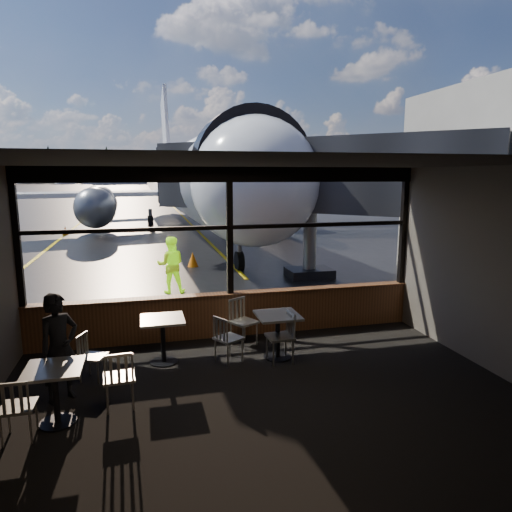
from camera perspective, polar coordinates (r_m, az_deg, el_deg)
name	(u,v)px	position (r m, az deg, el deg)	size (l,w,h in m)	color
ground_plane	(148,187)	(129.09, -13.38, 8.35)	(520.00, 520.00, 0.00)	black
carpet_floor	(269,403)	(7.10, 1.63, -17.88)	(8.00, 6.00, 0.01)	black
ceiling	(270,163)	(6.28, 1.79, 11.53)	(8.00, 6.00, 0.04)	#38332D
wall_right	(506,274)	(8.46, 28.81, -2.03)	(0.04, 6.00, 3.50)	#534B42
wall_back	(372,380)	(3.83, 14.35, -14.81)	(8.00, 0.04, 3.50)	#534B42
window_sill	(231,315)	(9.64, -3.20, -7.38)	(8.00, 0.28, 0.90)	brown
window_header	(229,175)	(9.20, -3.38, 10.13)	(8.00, 0.18, 0.30)	black
mullion_left	(17,239)	(9.38, -27.75, 1.94)	(0.12, 0.12, 2.60)	black
mullion_centre	(230,232)	(9.27, -3.31, 3.00)	(0.12, 0.12, 2.60)	black
mullion_right	(403,227)	(10.72, 17.95, 3.49)	(0.12, 0.12, 2.60)	black
window_transom	(230,227)	(9.26, -3.31, 3.61)	(8.00, 0.10, 0.08)	black
airliner	(189,134)	(28.46, -8.38, 14.83)	(31.30, 37.56, 11.48)	white
jet_bridge	(304,206)	(15.51, 6.07, 6.29)	(8.73, 10.67, 4.65)	#29292C
cafe_table_near	(278,336)	(8.52, 2.72, -9.99)	(0.76, 0.76, 0.84)	gray
cafe_table_mid	(163,341)	(8.46, -11.52, -10.33)	(0.76, 0.76, 0.84)	#A29E95
cafe_table_left	(56,396)	(6.98, -23.73, -15.71)	(0.74, 0.74, 0.81)	#A39F96
chair_near_e	(280,337)	(8.31, 3.00, -10.11)	(0.52, 0.52, 0.95)	#AFAA9E
chair_near_w	(229,339)	(8.33, -3.43, -10.29)	(0.48, 0.48, 0.89)	#B8B3A6
chair_near_n	(244,323)	(9.09, -1.54, -8.31)	(0.51, 0.51, 0.94)	beige
chair_mid_s	(119,378)	(7.09, -16.74, -14.41)	(0.49, 0.49, 0.90)	#B1ACA0
chair_mid_w	(93,357)	(8.11, -19.70, -11.81)	(0.43, 0.43, 0.80)	#B5B1A3
chair_left_s	(18,408)	(6.80, -27.61, -16.45)	(0.47, 0.47, 0.87)	#B1ADA0
passenger	(59,348)	(7.46, -23.36, -10.49)	(0.60, 0.40, 1.65)	black
ground_crew	(171,265)	(13.26, -10.61, -1.08)	(0.79, 0.61, 1.62)	#BFF219
cone_nose	(193,259)	(16.98, -7.91, -0.42)	(0.39, 0.39, 0.54)	#FF5108
cone_wing	(65,231)	(28.00, -22.74, 2.95)	(0.35, 0.35, 0.48)	#FC5E07
hangar_mid	(145,171)	(194.05, -13.72, 10.31)	(38.00, 15.00, 10.00)	silver
hangar_right	(291,169)	(196.97, 4.34, 10.85)	(50.00, 20.00, 12.00)	silver
fuel_tank_a	(65,176)	(193.12, -22.73, 9.23)	(8.00, 8.00, 6.00)	silver
fuel_tank_b	(93,176)	(191.91, -19.75, 9.42)	(8.00, 8.00, 6.00)	silver
fuel_tank_c	(119,176)	(191.22, -16.73, 9.58)	(8.00, 8.00, 6.00)	silver
treeline	(144,169)	(219.06, -13.79, 10.51)	(360.00, 3.00, 12.00)	black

